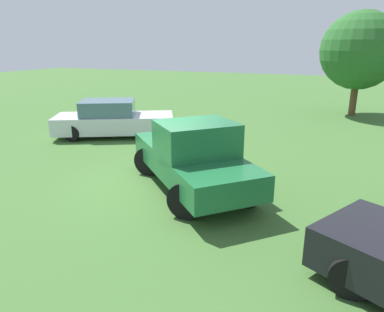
# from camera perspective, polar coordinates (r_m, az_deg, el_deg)

# --- Properties ---
(ground_plane) EXTENTS (80.00, 80.00, 0.00)m
(ground_plane) POSITION_cam_1_polar(r_m,az_deg,el_deg) (9.93, -4.42, -4.03)
(ground_plane) COLOR #3D662D
(pickup_truck) EXTENTS (4.55, 4.55, 1.83)m
(pickup_truck) POSITION_cam_1_polar(r_m,az_deg,el_deg) (8.97, 0.29, 0.10)
(pickup_truck) COLOR black
(pickup_truck) RESTS_ON ground_plane
(sedan_far) EXTENTS (5.05, 3.81, 1.48)m
(sedan_far) POSITION_cam_1_polar(r_m,az_deg,el_deg) (15.05, -12.49, 5.70)
(sedan_far) COLOR black
(sedan_far) RESTS_ON ground_plane
(tree_back_left) EXTENTS (3.94, 3.94, 5.32)m
(tree_back_left) POSITION_cam_1_polar(r_m,az_deg,el_deg) (20.80, 25.23, 14.98)
(tree_back_left) COLOR brown
(tree_back_left) RESTS_ON ground_plane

